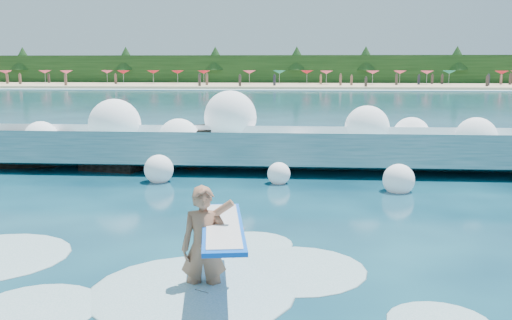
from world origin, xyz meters
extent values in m
plane|color=#072538|center=(0.00, 0.00, 0.00)|extent=(200.00, 200.00, 0.00)
cube|color=tan|center=(0.00, 78.00, 0.20)|extent=(140.00, 20.00, 0.40)
cube|color=silver|center=(0.00, 67.00, 0.04)|extent=(140.00, 5.00, 0.08)
cube|color=black|center=(0.00, 88.00, 2.50)|extent=(140.00, 4.00, 5.00)
cube|color=teal|center=(1.33, 7.40, 0.50)|extent=(20.07, 3.06, 1.67)
cube|color=white|center=(1.33, 8.20, 1.00)|extent=(20.07, 1.41, 0.78)
cube|color=black|center=(-6.54, 7.93, 0.47)|extent=(3.01, 2.62, 1.37)
cube|color=black|center=(-3.54, 7.13, 0.37)|extent=(2.17, 1.85, 1.05)
cube|color=black|center=(-0.84, 8.33, 0.52)|extent=(2.69, 2.66, 1.47)
imported|color=#9C6448|center=(1.10, -2.72, 0.63)|extent=(0.73, 0.52, 1.91)
cube|color=blue|center=(1.38, -2.67, 0.96)|extent=(1.01, 2.67, 0.07)
cube|color=white|center=(1.38, -2.67, 0.97)|extent=(0.86, 2.44, 0.07)
cylinder|color=black|center=(1.28, -3.92, 0.45)|extent=(0.01, 0.91, 0.43)
sphere|color=white|center=(-6.06, 7.19, 0.96)|extent=(1.14, 1.14, 1.14)
sphere|color=white|center=(-3.71, 7.68, 1.38)|extent=(1.74, 1.74, 1.74)
sphere|color=white|center=(-1.46, 7.30, 0.95)|extent=(1.38, 1.38, 1.38)
sphere|color=white|center=(0.13, 8.18, 1.63)|extent=(1.78, 1.78, 1.78)
sphere|color=white|center=(2.42, 7.16, 0.68)|extent=(1.03, 1.03, 1.03)
sphere|color=white|center=(4.66, 7.89, 1.33)|extent=(1.46, 1.46, 1.46)
sphere|color=white|center=(6.15, 8.18, 1.04)|extent=(1.23, 1.23, 1.23)
sphere|color=white|center=(7.98, 7.34, 1.10)|extent=(1.30, 1.30, 1.30)
sphere|color=white|center=(-1.59, 5.11, 0.37)|extent=(0.85, 0.85, 0.85)
sphere|color=white|center=(1.90, 5.15, 0.28)|extent=(0.66, 0.66, 0.66)
sphere|color=white|center=(5.15, 4.37, 0.32)|extent=(0.86, 0.86, 0.86)
ellipsoid|color=silver|center=(0.93, -2.84, 0.00)|extent=(3.15, 3.15, 0.16)
ellipsoid|color=silver|center=(-1.13, -3.64, 0.00)|extent=(1.83, 1.83, 0.09)
ellipsoid|color=silver|center=(2.45, -1.80, 0.00)|extent=(2.40, 2.40, 0.12)
ellipsoid|color=silver|center=(1.60, -0.49, 0.00)|extent=(1.61, 1.61, 0.08)
cone|color=#E54369|center=(-44.89, 77.73, 2.25)|extent=(2.00, 2.00, 0.50)
cone|color=#E54369|center=(-39.98, 81.21, 2.25)|extent=(2.00, 2.00, 0.50)
cone|color=#E54369|center=(-35.27, 78.72, 2.25)|extent=(2.00, 2.00, 0.50)
cone|color=#E54369|center=(-29.78, 82.17, 2.25)|extent=(2.00, 2.00, 0.50)
cone|color=red|center=(-25.84, 78.43, 2.25)|extent=(2.00, 2.00, 0.50)
cone|color=red|center=(-21.50, 80.28, 2.25)|extent=(2.00, 2.00, 0.50)
cone|color=red|center=(-17.31, 79.37, 2.25)|extent=(2.00, 2.00, 0.50)
cone|color=red|center=(-12.99, 78.76, 2.25)|extent=(2.00, 2.00, 0.50)
cone|color=#E54369|center=(-5.86, 79.63, 2.25)|extent=(2.00, 2.00, 0.50)
cone|color=#12735E|center=(-1.16, 80.67, 2.25)|extent=(2.00, 2.00, 0.50)
cone|color=red|center=(3.20, 80.69, 2.25)|extent=(2.00, 2.00, 0.50)
cone|color=#E54369|center=(6.18, 78.29, 2.25)|extent=(2.00, 2.00, 0.50)
cone|color=#E54369|center=(13.25, 78.69, 2.25)|extent=(2.00, 2.00, 0.50)
cone|color=#E54369|center=(17.65, 80.44, 2.25)|extent=(2.00, 2.00, 0.50)
cone|color=#E54369|center=(21.47, 78.96, 2.25)|extent=(2.00, 2.00, 0.50)
cone|color=#12735E|center=(25.47, 81.69, 2.25)|extent=(2.00, 2.00, 0.50)
cone|color=red|center=(32.32, 78.31, 2.25)|extent=(2.00, 2.00, 0.50)
cube|color=#3F332D|center=(-19.81, 70.97, 1.18)|extent=(0.35, 0.22, 1.57)
cube|color=#262633|center=(-35.96, 71.78, 1.16)|extent=(0.35, 0.22, 1.53)
cube|color=brown|center=(-32.10, 70.80, 1.16)|extent=(0.35, 0.22, 1.51)
cube|color=#262633|center=(20.00, 77.45, 1.08)|extent=(0.35, 0.22, 1.35)
cube|color=brown|center=(-1.55, 72.77, 1.11)|extent=(0.35, 0.22, 1.42)
cube|color=#3F332D|center=(21.83, 72.18, 1.16)|extent=(0.35, 0.22, 1.51)
cube|color=#262633|center=(25.07, 76.37, 1.11)|extent=(0.35, 0.22, 1.41)
cube|color=brown|center=(33.12, 80.70, 1.17)|extent=(0.35, 0.22, 1.54)
cube|color=#3F332D|center=(11.94, 74.17, 1.08)|extent=(0.35, 0.22, 1.36)
cube|color=#8C664C|center=(-26.65, 80.72, 1.21)|extent=(0.35, 0.22, 1.62)
cube|color=#262633|center=(29.57, 75.45, 1.11)|extent=(0.35, 0.22, 1.42)
cube|color=#8C664C|center=(-10.85, 76.40, 1.19)|extent=(0.35, 0.22, 1.58)
cube|color=#262633|center=(34.02, 79.33, 1.15)|extent=(0.35, 0.22, 1.51)
cube|color=#3F332D|center=(-25.56, 69.60, 0.77)|extent=(0.35, 0.22, 1.39)
cube|color=#8C664C|center=(-14.51, 78.14, 1.12)|extent=(0.35, 0.22, 1.43)
cube|color=brown|center=(-31.79, 71.58, 1.17)|extent=(0.35, 0.22, 1.54)
cube|color=#8C664C|center=(19.51, 75.05, 1.08)|extent=(0.35, 0.22, 1.36)
cube|color=#262633|center=(-39.62, 81.76, 1.16)|extent=(0.35, 0.22, 1.52)
camera|label=1|loc=(2.55, -10.86, 3.35)|focal=40.00mm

